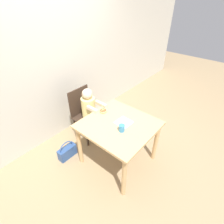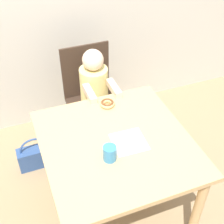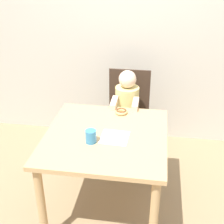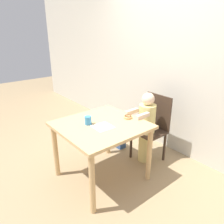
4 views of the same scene
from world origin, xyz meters
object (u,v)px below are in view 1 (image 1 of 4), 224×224
child_figure (89,115)px  handbag (67,152)px  chair (85,114)px  cup (122,128)px  donut (103,111)px

child_figure → handbag: size_ratio=3.16×
chair → child_figure: child_figure is taller
cup → handbag: bearing=116.7°
child_figure → handbag: child_figure is taller
child_figure → donut: 0.42m
donut → handbag: donut is taller
chair → cup: chair is taller
child_figure → donut: size_ratio=9.58×
donut → handbag: 0.89m
child_figure → handbag: bearing=-176.4°
chair → handbag: 0.69m
chair → handbag: bearing=-164.7°
chair → child_figure: bearing=-90.0°
child_figure → cup: 0.87m
handbag → cup: size_ratio=3.23×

